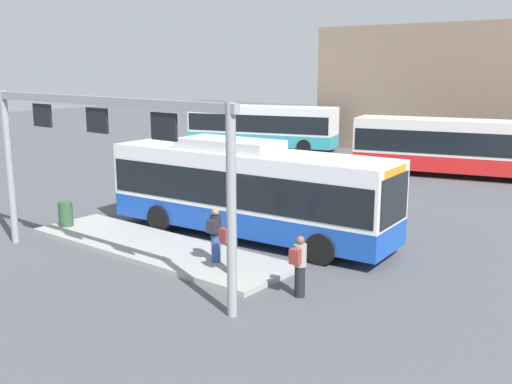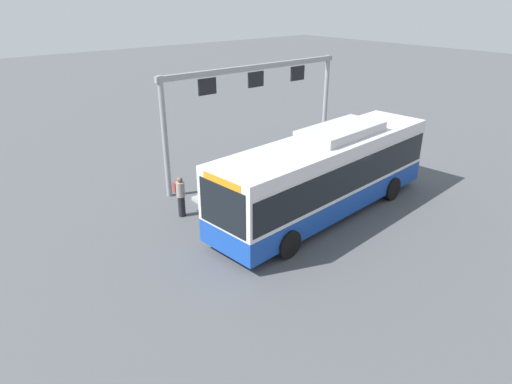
{
  "view_description": "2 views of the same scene",
  "coord_description": "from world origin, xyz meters",
  "px_view_note": "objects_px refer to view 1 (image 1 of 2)",
  "views": [
    {
      "loc": [
        12.86,
        -15.81,
        6.05
      ],
      "look_at": [
        0.65,
        -0.38,
        1.8
      ],
      "focal_mm": 41.7,
      "sensor_mm": 36.0,
      "label": 1
    },
    {
      "loc": [
        12.61,
        10.83,
        8.19
      ],
      "look_at": [
        2.76,
        -0.98,
        1.37
      ],
      "focal_mm": 31.63,
      "sensor_mm": 36.0,
      "label": 2
    }
  ],
  "objects_px": {
    "bus_background_right": "(262,125)",
    "person_boarding": "(299,265)",
    "bus_background_left": "(459,144)",
    "trash_bin": "(66,214)",
    "person_waiting_near": "(215,234)",
    "person_waiting_mid": "(231,244)",
    "bus_main": "(248,187)"
  },
  "relations": [
    {
      "from": "person_waiting_near",
      "to": "trash_bin",
      "type": "relative_size",
      "value": 1.86
    },
    {
      "from": "bus_background_left",
      "to": "bus_background_right",
      "type": "relative_size",
      "value": 1.04
    },
    {
      "from": "bus_background_right",
      "to": "person_boarding",
      "type": "bearing_deg",
      "value": -66.83
    },
    {
      "from": "trash_bin",
      "to": "bus_background_right",
      "type": "bearing_deg",
      "value": 109.17
    },
    {
      "from": "person_waiting_mid",
      "to": "trash_bin",
      "type": "distance_m",
      "value": 8.15
    },
    {
      "from": "person_waiting_near",
      "to": "person_waiting_mid",
      "type": "distance_m",
      "value": 1.12
    },
    {
      "from": "bus_main",
      "to": "person_waiting_near",
      "type": "xyz_separation_m",
      "value": [
        1.23,
        -3.09,
        -0.76
      ]
    },
    {
      "from": "bus_main",
      "to": "bus_background_right",
      "type": "height_order",
      "value": "bus_main"
    },
    {
      "from": "person_waiting_near",
      "to": "person_waiting_mid",
      "type": "bearing_deg",
      "value": -130.07
    },
    {
      "from": "bus_background_right",
      "to": "person_waiting_mid",
      "type": "relative_size",
      "value": 6.59
    },
    {
      "from": "bus_background_left",
      "to": "person_boarding",
      "type": "relative_size",
      "value": 6.83
    },
    {
      "from": "bus_background_left",
      "to": "trash_bin",
      "type": "height_order",
      "value": "bus_background_left"
    },
    {
      "from": "bus_background_left",
      "to": "person_boarding",
      "type": "bearing_deg",
      "value": -95.61
    },
    {
      "from": "bus_main",
      "to": "bus_background_right",
      "type": "xyz_separation_m",
      "value": [
        -13.37,
        18.03,
        -0.03
      ]
    },
    {
      "from": "bus_background_left",
      "to": "bus_background_right",
      "type": "xyz_separation_m",
      "value": [
        -14.97,
        1.81,
        -0.0
      ]
    },
    {
      "from": "person_waiting_mid",
      "to": "trash_bin",
      "type": "xyz_separation_m",
      "value": [
        -8.14,
        0.09,
        -0.44
      ]
    },
    {
      "from": "bus_background_right",
      "to": "trash_bin",
      "type": "xyz_separation_m",
      "value": [
        7.48,
        -21.5,
        -1.17
      ]
    },
    {
      "from": "bus_main",
      "to": "bus_background_left",
      "type": "bearing_deg",
      "value": 79.73
    },
    {
      "from": "bus_background_right",
      "to": "trash_bin",
      "type": "bearing_deg",
      "value": -87.48
    },
    {
      "from": "person_boarding",
      "to": "trash_bin",
      "type": "height_order",
      "value": "person_boarding"
    },
    {
      "from": "bus_background_right",
      "to": "person_waiting_near",
      "type": "height_order",
      "value": "bus_background_right"
    },
    {
      "from": "bus_background_right",
      "to": "person_boarding",
      "type": "relative_size",
      "value": 6.59
    },
    {
      "from": "bus_background_right",
      "to": "bus_background_left",
      "type": "bearing_deg",
      "value": -23.55
    },
    {
      "from": "person_boarding",
      "to": "trash_bin",
      "type": "xyz_separation_m",
      "value": [
        -10.46,
        0.01,
        -0.28
      ]
    },
    {
      "from": "bus_background_left",
      "to": "person_boarding",
      "type": "distance_m",
      "value": 19.94
    },
    {
      "from": "bus_background_right",
      "to": "person_waiting_near",
      "type": "xyz_separation_m",
      "value": [
        14.6,
        -21.12,
        -0.73
      ]
    },
    {
      "from": "bus_main",
      "to": "person_boarding",
      "type": "xyz_separation_m",
      "value": [
        4.56,
        -3.48,
        -0.92
      ]
    },
    {
      "from": "person_waiting_near",
      "to": "bus_background_right",
      "type": "bearing_deg",
      "value": 19.39
    },
    {
      "from": "bus_main",
      "to": "person_boarding",
      "type": "distance_m",
      "value": 5.81
    },
    {
      "from": "person_waiting_mid",
      "to": "person_waiting_near",
      "type": "bearing_deg",
      "value": 71.61
    },
    {
      "from": "person_waiting_near",
      "to": "person_waiting_mid",
      "type": "height_order",
      "value": "same"
    },
    {
      "from": "person_boarding",
      "to": "person_waiting_mid",
      "type": "relative_size",
      "value": 1.0
    }
  ]
}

